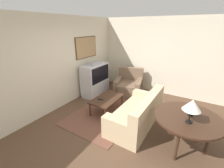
% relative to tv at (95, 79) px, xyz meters
% --- Properties ---
extents(ground_plane, '(12.00, 12.00, 0.00)m').
position_rel_tv_xyz_m(ground_plane, '(-1.20, -1.75, -0.58)').
color(ground_plane, brown).
extents(wall_back, '(12.00, 0.10, 2.70)m').
position_rel_tv_xyz_m(wall_back, '(-1.18, 0.38, 0.78)').
color(wall_back, beige).
rests_on(wall_back, ground_plane).
extents(wall_right, '(0.06, 12.00, 2.70)m').
position_rel_tv_xyz_m(wall_right, '(1.43, -1.75, 0.77)').
color(wall_right, beige).
rests_on(wall_right, ground_plane).
extents(area_rug, '(2.44, 1.64, 0.01)m').
position_rel_tv_xyz_m(area_rug, '(-0.85, -1.08, -0.57)').
color(area_rug, brown).
rests_on(area_rug, ground_plane).
extents(tv, '(1.07, 0.52, 1.22)m').
position_rel_tv_xyz_m(tv, '(0.00, 0.00, 0.00)').
color(tv, silver).
rests_on(tv, ground_plane).
extents(couch, '(1.87, 0.86, 0.85)m').
position_rel_tv_xyz_m(couch, '(-0.90, -2.06, -0.28)').
color(couch, '#CCB289').
rests_on(couch, ground_plane).
extents(armchair, '(1.18, 1.14, 0.92)m').
position_rel_tv_xyz_m(armchair, '(0.68, -1.04, -0.28)').
color(armchair, brown).
rests_on(armchair, ground_plane).
extents(coffee_table, '(1.03, 0.61, 0.44)m').
position_rel_tv_xyz_m(coffee_table, '(-0.81, -1.04, -0.18)').
color(coffee_table, '#3D2619').
rests_on(coffee_table, ground_plane).
extents(console_table, '(1.28, 1.28, 0.73)m').
position_rel_tv_xyz_m(console_table, '(-1.13, -3.18, 0.09)').
color(console_table, '#3D2619').
rests_on(console_table, ground_plane).
extents(table_lamp, '(0.32, 0.32, 0.47)m').
position_rel_tv_xyz_m(table_lamp, '(-1.33, -3.20, 0.51)').
color(table_lamp, black).
rests_on(table_lamp, console_table).
extents(mantel_clock, '(0.18, 0.10, 0.20)m').
position_rel_tv_xyz_m(mantel_clock, '(-0.99, -3.20, 0.25)').
color(mantel_clock, black).
rests_on(mantel_clock, console_table).
extents(remote, '(0.07, 0.17, 0.02)m').
position_rel_tv_xyz_m(remote, '(-0.99, -0.95, -0.13)').
color(remote, black).
rests_on(remote, coffee_table).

